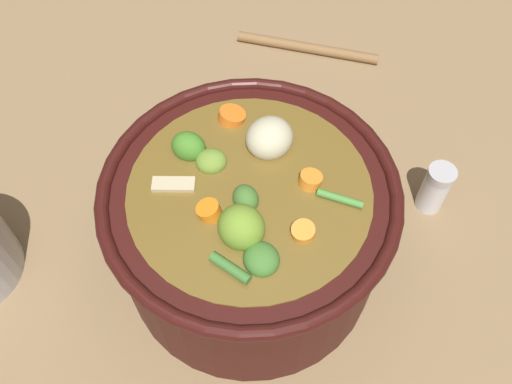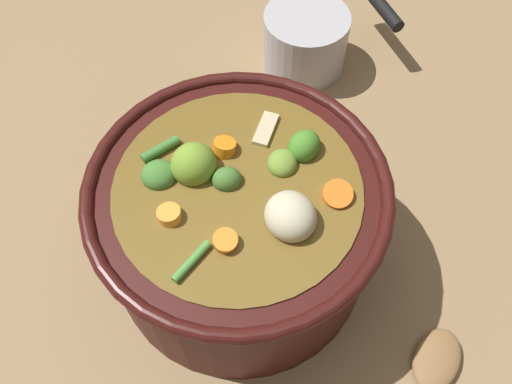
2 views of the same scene
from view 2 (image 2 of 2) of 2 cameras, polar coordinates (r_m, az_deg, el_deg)
ground_plane at (r=0.62m, az=-1.58°, el=-6.76°), size 1.10×1.10×0.00m
cooking_pot at (r=0.55m, az=-1.76°, el=-3.23°), size 0.29×0.29×0.18m
small_saucepan at (r=0.78m, az=5.43°, el=15.76°), size 0.17×0.19×0.08m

